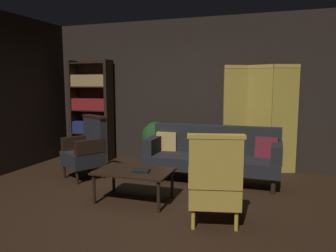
# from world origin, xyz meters

# --- Properties ---
(ground_plane) EXTENTS (10.00, 10.00, 0.00)m
(ground_plane) POSITION_xyz_m (0.00, 0.00, 0.00)
(ground_plane) COLOR black
(back_wall) EXTENTS (7.20, 0.10, 2.80)m
(back_wall) POSITION_xyz_m (0.00, 2.45, 1.40)
(back_wall) COLOR black
(back_wall) RESTS_ON ground_plane
(folding_screen) EXTENTS (1.27, 0.26, 1.90)m
(folding_screen) POSITION_xyz_m (1.22, 2.28, 0.99)
(folding_screen) COLOR #B29338
(folding_screen) RESTS_ON ground_plane
(bookshelf) EXTENTS (0.90, 0.32, 2.05)m
(bookshelf) POSITION_xyz_m (-2.15, 2.19, 1.08)
(bookshelf) COLOR black
(bookshelf) RESTS_ON ground_plane
(velvet_couch) EXTENTS (2.12, 0.78, 0.88)m
(velvet_couch) POSITION_xyz_m (0.55, 1.45, 0.45)
(velvet_couch) COLOR black
(velvet_couch) RESTS_ON ground_plane
(coffee_table) EXTENTS (1.00, 0.64, 0.42)m
(coffee_table) POSITION_xyz_m (-0.27, 0.17, 0.37)
(coffee_table) COLOR black
(coffee_table) RESTS_ON ground_plane
(armchair_gilt_accent) EXTENTS (0.70, 0.69, 1.04)m
(armchair_gilt_accent) POSITION_xyz_m (0.88, -0.20, 0.49)
(armchair_gilt_accent) COLOR gold
(armchair_gilt_accent) RESTS_ON ground_plane
(armchair_wing_left) EXTENTS (0.79, 0.78, 1.04)m
(armchair_wing_left) POSITION_xyz_m (-1.47, 0.92, 0.49)
(armchair_wing_left) COLOR black
(armchair_wing_left) RESTS_ON ground_plane
(potted_plant) EXTENTS (0.57, 0.57, 0.87)m
(potted_plant) POSITION_xyz_m (-0.61, 1.92, 0.50)
(potted_plant) COLOR brown
(potted_plant) RESTS_ON ground_plane
(book_black_cloth) EXTENTS (0.24, 0.22, 0.03)m
(book_black_cloth) POSITION_xyz_m (-0.15, 0.14, 0.44)
(book_black_cloth) COLOR black
(book_black_cloth) RESTS_ON coffee_table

